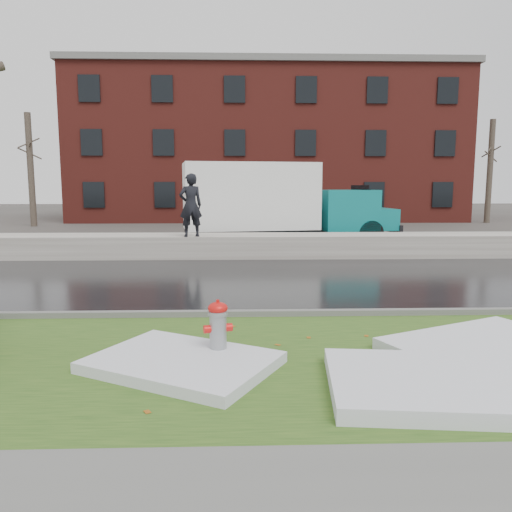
{
  "coord_description": "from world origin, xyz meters",
  "views": [
    {
      "loc": [
        0.11,
        -7.63,
        2.32
      ],
      "look_at": [
        0.41,
        1.83,
        1.0
      ],
      "focal_mm": 35.0,
      "sensor_mm": 36.0,
      "label": 1
    }
  ],
  "objects": [
    {
      "name": "ground",
      "position": [
        0.0,
        0.0,
        0.0
      ],
      "size": [
        120.0,
        120.0,
        0.0
      ],
      "primitive_type": "plane",
      "color": "#47423D",
      "rests_on": "ground"
    },
    {
      "name": "verge",
      "position": [
        0.0,
        -1.25,
        0.02
      ],
      "size": [
        60.0,
        4.5,
        0.04
      ],
      "primitive_type": "cube",
      "color": "#264A18",
      "rests_on": "ground"
    },
    {
      "name": "road",
      "position": [
        0.0,
        4.5,
        0.01
      ],
      "size": [
        60.0,
        7.0,
        0.03
      ],
      "primitive_type": "cube",
      "color": "black",
      "rests_on": "ground"
    },
    {
      "name": "parking_lot",
      "position": [
        0.0,
        13.0,
        0.01
      ],
      "size": [
        60.0,
        9.0,
        0.03
      ],
      "primitive_type": "cube",
      "color": "slate",
      "rests_on": "ground"
    },
    {
      "name": "curb",
      "position": [
        0.0,
        1.0,
        0.07
      ],
      "size": [
        60.0,
        0.15,
        0.14
      ],
      "primitive_type": "cube",
      "color": "slate",
      "rests_on": "ground"
    },
    {
      "name": "snowbank",
      "position": [
        0.0,
        8.7,
        0.38
      ],
      "size": [
        60.0,
        1.6,
        0.75
      ],
      "primitive_type": "cube",
      "color": "beige",
      "rests_on": "ground"
    },
    {
      "name": "brick_building",
      "position": [
        2.0,
        30.0,
        5.0
      ],
      "size": [
        26.0,
        12.0,
        10.0
      ],
      "primitive_type": "cube",
      "color": "maroon",
      "rests_on": "ground"
    },
    {
      "name": "bg_tree_left",
      "position": [
        -12.0,
        22.0,
        3.33
      ],
      "size": [
        1.4,
        1.62,
        6.5
      ],
      "color": "brown",
      "rests_on": "ground"
    },
    {
      "name": "bg_tree_center",
      "position": [
        -6.0,
        26.0,
        3.33
      ],
      "size": [
        1.4,
        1.62,
        6.5
      ],
      "color": "brown",
      "rests_on": "ground"
    },
    {
      "name": "bg_tree_right",
      "position": [
        16.0,
        24.0,
        3.33
      ],
      "size": [
        1.4,
        1.62,
        6.5
      ],
      "color": "brown",
      "rests_on": "ground"
    },
    {
      "name": "fire_hydrant",
      "position": [
        -0.19,
        -1.18,
        0.47
      ],
      "size": [
        0.4,
        0.37,
        0.8
      ],
      "rotation": [
        0.0,
        0.0,
        0.28
      ],
      "color": "#93969A",
      "rests_on": "verge"
    },
    {
      "name": "box_truck",
      "position": [
        1.5,
        11.83,
        1.7
      ],
      "size": [
        9.75,
        3.46,
        3.22
      ],
      "rotation": [
        0.0,
        0.0,
        0.16
      ],
      "color": "black",
      "rests_on": "ground"
    },
    {
      "name": "worker",
      "position": [
        -1.44,
        8.1,
        1.74
      ],
      "size": [
        0.83,
        0.67,
        1.97
      ],
      "primitive_type": "imported",
      "rotation": [
        0.0,
        0.0,
        3.45
      ],
      "color": "black",
      "rests_on": "snowbank"
    },
    {
      "name": "snow_patch_near",
      "position": [
        3.58,
        -1.21,
        0.12
      ],
      "size": [
        3.2,
        2.91,
        0.16
      ],
      "primitive_type": "cube",
      "rotation": [
        0.0,
        0.0,
        0.44
      ],
      "color": "silver",
      "rests_on": "verge"
    },
    {
      "name": "snow_patch_far",
      "position": [
        -0.63,
        -1.52,
        0.11
      ],
      "size": [
        2.7,
        2.46,
        0.14
      ],
      "primitive_type": "cube",
      "rotation": [
        0.0,
        0.0,
        -0.5
      ],
      "color": "silver",
      "rests_on": "verge"
    },
    {
      "name": "snow_patch_side",
      "position": [
        2.51,
        -2.4,
        0.13
      ],
      "size": [
        2.97,
        2.08,
        0.18
      ],
      "primitive_type": "cube",
      "rotation": [
        0.0,
        0.0,
        -0.1
      ],
      "color": "silver",
      "rests_on": "verge"
    }
  ]
}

